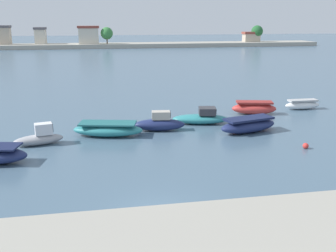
% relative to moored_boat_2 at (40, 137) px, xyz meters
% --- Properties ---
extents(ground_plane, '(400.00, 400.00, 0.00)m').
position_rel_moored_boat_2_xyz_m(ground_plane, '(6.93, -12.41, -0.55)').
color(ground_plane, '#476075').
extents(moored_boat_2, '(3.71, 1.93, 1.59)m').
position_rel_moored_boat_2_xyz_m(moored_boat_2, '(0.00, 0.00, 0.00)').
color(moored_boat_2, '#9E9EA3').
rests_on(moored_boat_2, ground).
extents(moored_boat_3, '(5.83, 3.17, 1.11)m').
position_rel_moored_boat_2_xyz_m(moored_boat_3, '(5.03, 1.31, -0.01)').
color(moored_boat_3, teal).
rests_on(moored_boat_3, ground).
extents(moored_boat_4, '(4.36, 1.83, 1.64)m').
position_rel_moored_boat_2_xyz_m(moored_boat_4, '(9.31, 2.09, 0.06)').
color(moored_boat_4, navy).
rests_on(moored_boat_4, ground).
extents(moored_boat_5, '(5.18, 2.62, 1.46)m').
position_rel_moored_boat_2_xyz_m(moored_boat_5, '(13.31, 3.60, -0.02)').
color(moored_boat_5, teal).
rests_on(moored_boat_5, ground).
extents(moored_boat_6, '(5.41, 3.02, 1.23)m').
position_rel_moored_boat_2_xyz_m(moored_boat_6, '(16.39, 0.32, 0.04)').
color(moored_boat_6, navy).
rests_on(moored_boat_6, ground).
extents(moored_boat_7, '(4.50, 2.36, 1.27)m').
position_rel_moored_boat_2_xyz_m(moored_boat_7, '(19.27, 6.08, 0.06)').
color(moored_boat_7, '#C63833').
rests_on(moored_boat_7, ground).
extents(moored_boat_8, '(3.72, 1.13, 1.00)m').
position_rel_moored_boat_2_xyz_m(moored_boat_8, '(24.98, 7.21, -0.07)').
color(moored_boat_8, white).
rests_on(moored_boat_8, ground).
extents(mooring_buoy_0, '(0.42, 0.42, 0.42)m').
position_rel_moored_boat_2_xyz_m(mooring_buoy_0, '(18.88, -4.41, -0.34)').
color(mooring_buoy_0, red).
rests_on(mooring_buoy_0, ground).
extents(distant_shoreline, '(139.89, 9.78, 6.87)m').
position_rel_moored_boat_2_xyz_m(distant_shoreline, '(5.62, 97.19, 0.89)').
color(distant_shoreline, '#9E998C').
rests_on(distant_shoreline, ground).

